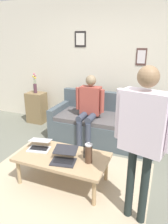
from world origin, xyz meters
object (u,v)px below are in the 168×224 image
coffee_table (63,158)px  person_seated (89,106)px  french_press (89,153)px  flower_vase (35,86)px  person_standing (143,130)px  laptop_left (64,157)px  side_shelf (37,108)px  couch (104,124)px  laptop_center (39,146)px

coffee_table → person_seated: 1.31m
french_press → person_seated: person_seated is taller
french_press → flower_vase: size_ratio=0.63×
person_seated → person_standing: bearing=126.0°
laptop_left → person_standing: person_standing is taller
side_shelf → flower_vase: flower_vase is taller
couch → person_standing: size_ratio=1.18×
side_shelf → person_standing: size_ratio=0.43×
flower_vase → person_standing: bearing=142.1°
french_press → person_seated: 1.37m
laptop_left → laptop_center: size_ratio=1.10×
coffee_table → french_press: bearing=177.8°
side_shelf → laptop_left: bearing=131.9°
coffee_table → flower_vase: bearing=-47.9°
laptop_center → person_standing: bearing=167.2°
laptop_center → side_shelf: (1.20, -1.71, -0.10)m
laptop_center → flower_vase: 2.13m
person_seated → laptop_left: bearing=96.9°
couch → coffee_table: couch is taller
laptop_left → person_seated: (0.16, -1.35, 0.27)m
coffee_table → person_standing: 1.27m
flower_vase → person_seated: size_ratio=0.35×
couch → person_standing: person_standing is taller
coffee_table → laptop_left: 0.15m
person_standing → coffee_table: bearing=-14.7°
couch → french_press: size_ratio=6.97×
coffee_table → couch: bearing=-95.5°
coffee_table → laptop_center: size_ratio=3.50×
coffee_table → laptop_left: bearing=128.5°
laptop_center → flower_vase: size_ratio=0.78×
couch → coffee_table: size_ratio=1.62×
laptop_center → person_standing: person_standing is taller
coffee_table → french_press: french_press is taller
flower_vase → person_seated: (-1.50, 0.51, -0.14)m
laptop_center → french_press: french_press is taller
french_press → laptop_center: bearing=-5.0°
laptop_center → french_press: (-0.77, 0.07, 0.09)m
couch → french_press: 1.53m
coffee_table → side_shelf: side_shelf is taller
french_press → person_seated: bearing=-69.8°
laptop_center → flower_vase: bearing=-55.0°
coffee_table → laptop_center: laptop_center is taller
couch → person_seated: (0.23, 0.23, 0.42)m
laptop_center → side_shelf: side_shelf is taller
side_shelf → person_standing: person_standing is taller
laptop_left → person_seated: bearing=-83.1°
couch → laptop_left: bearing=87.5°
flower_vase → person_standing: 3.31m
couch → laptop_left: size_ratio=5.15×
french_press → person_standing: size_ratio=0.17×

